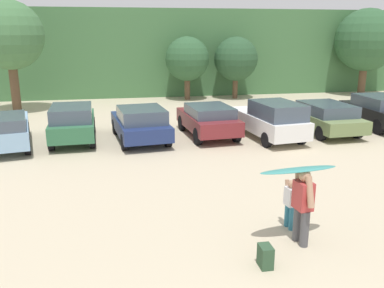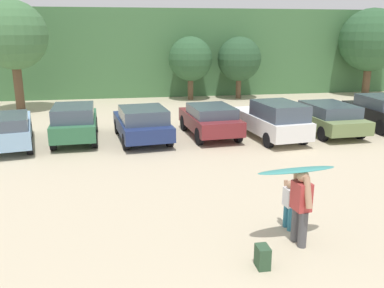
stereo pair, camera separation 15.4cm
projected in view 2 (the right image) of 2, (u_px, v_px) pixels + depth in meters
name	position (u px, v px, depth m)	size (l,w,h in m)	color
hillside_ridge	(147.00, 50.00, 33.81)	(108.00, 12.00, 6.01)	#427042
tree_ridge_back	(13.00, 36.00, 22.72)	(3.80, 3.80, 6.18)	brown
tree_center_right	(190.00, 59.00, 27.28)	(2.91, 2.91, 4.17)	brown
tree_center	(239.00, 59.00, 27.76)	(2.94, 2.94, 4.15)	brown
tree_right	(371.00, 40.00, 29.06)	(4.38, 4.38, 6.08)	brown
parked_car_sky_blue	(5.00, 129.00, 16.08)	(2.72, 4.67, 1.45)	#84ADD1
parked_car_forest_green	(75.00, 122.00, 17.11)	(1.92, 4.16, 1.56)	#2D6642
parked_car_navy	(142.00, 123.00, 17.23)	(2.40, 4.49, 1.45)	navy
parked_car_maroon	(210.00, 119.00, 17.95)	(2.18, 4.18, 1.39)	maroon
parked_car_white	(272.00, 119.00, 17.48)	(2.24, 4.61, 1.66)	white
parked_car_olive_green	(325.00, 116.00, 18.70)	(2.18, 4.87, 1.37)	#6B7F4C
parked_car_black	(383.00, 111.00, 19.51)	(1.97, 4.02, 1.53)	black
person_adult	(301.00, 203.00, 8.70)	(0.35, 0.70, 1.67)	#4C4C51
person_child	(289.00, 202.00, 9.45)	(0.25, 0.51, 1.19)	teal
surfboard_teal	(297.00, 170.00, 8.61)	(1.82, 0.69, 0.15)	teal
backpack_dropped	(263.00, 257.00, 7.98)	(0.24, 0.34, 0.45)	#2D4C33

